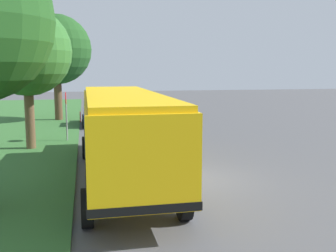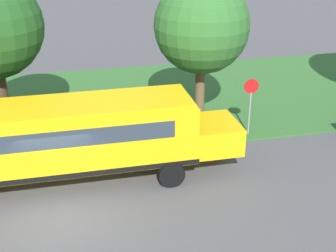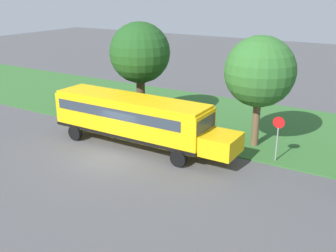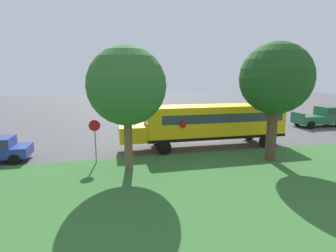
% 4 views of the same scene
% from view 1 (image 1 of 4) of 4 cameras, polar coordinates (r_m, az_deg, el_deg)
% --- Properties ---
extents(ground_plane, '(120.00, 120.00, 0.00)m').
position_cam_1_polar(ground_plane, '(14.40, 2.95, -7.69)').
color(ground_plane, '#4C4C4F').
extents(school_bus, '(2.84, 12.42, 3.16)m').
position_cam_1_polar(school_bus, '(13.82, -6.76, -0.25)').
color(school_bus, yellow).
rests_on(school_bus, ground).
extents(car_blue_nearest, '(2.02, 4.40, 1.56)m').
position_cam_1_polar(car_blue_nearest, '(28.47, -10.34, 1.86)').
color(car_blue_nearest, '#283D93').
rests_on(car_blue_nearest, ground).
extents(car_green_middle, '(2.02, 4.40, 1.56)m').
position_cam_1_polar(car_green_middle, '(35.53, -1.59, 3.22)').
color(car_green_middle, '#236038').
rests_on(car_green_middle, ground).
extents(oak_tree_roadside_mid, '(4.29, 4.29, 6.96)m').
position_cam_1_polar(oak_tree_roadside_mid, '(20.28, -19.92, 10.27)').
color(oak_tree_roadside_mid, brown).
rests_on(oak_tree_roadside_mid, ground).
extents(oak_tree_far_end, '(5.30, 5.30, 8.13)m').
position_cam_1_polar(oak_tree_far_end, '(31.59, -16.09, 10.55)').
color(oak_tree_far_end, brown).
rests_on(oak_tree_far_end, ground).
extents(stop_sign, '(0.08, 0.68, 2.74)m').
position_cam_1_polar(stop_sign, '(22.13, -14.55, 2.20)').
color(stop_sign, gray).
rests_on(stop_sign, ground).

